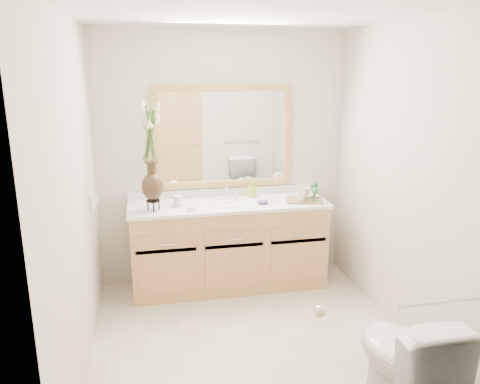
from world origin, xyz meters
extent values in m
plane|color=beige|center=(0.00, 0.00, 0.00)|extent=(2.60, 2.60, 0.00)
cube|color=white|center=(0.00, 0.00, 2.40)|extent=(2.40, 2.60, 0.02)
cube|color=beige|center=(0.00, 1.30, 1.20)|extent=(2.40, 0.02, 2.40)
cube|color=beige|center=(0.00, -1.30, 1.20)|extent=(2.40, 0.02, 2.40)
cube|color=beige|center=(-1.20, 0.00, 1.20)|extent=(0.02, 2.60, 2.40)
cube|color=beige|center=(1.20, 0.00, 1.20)|extent=(0.02, 2.60, 2.40)
cube|color=tan|center=(0.00, 1.01, 0.40)|extent=(1.80, 0.55, 0.80)
cube|color=white|center=(0.00, 1.01, 0.82)|extent=(1.84, 0.57, 0.03)
ellipsoid|color=white|center=(0.00, 0.99, 0.78)|extent=(0.38, 0.30, 0.12)
cylinder|color=silver|center=(0.00, 1.17, 0.89)|extent=(0.02, 0.02, 0.11)
cylinder|color=silver|center=(-0.10, 1.17, 0.87)|extent=(0.02, 0.02, 0.08)
cylinder|color=silver|center=(0.10, 1.17, 0.87)|extent=(0.02, 0.02, 0.08)
cube|color=white|center=(0.00, 1.28, 1.41)|extent=(1.20, 0.01, 0.85)
cube|color=tan|center=(0.00, 1.28, 1.86)|extent=(1.32, 0.04, 0.06)
cube|color=tan|center=(0.00, 1.28, 0.95)|extent=(1.32, 0.04, 0.06)
cube|color=tan|center=(-0.63, 1.28, 1.41)|extent=(0.06, 0.04, 0.85)
cube|color=tan|center=(0.63, 1.28, 1.41)|extent=(0.06, 0.04, 0.85)
cube|color=white|center=(-1.19, 0.76, 0.98)|extent=(0.02, 0.12, 0.12)
cube|color=tan|center=(-0.30, -1.29, 1.00)|extent=(0.80, 0.03, 2.00)
cylinder|color=silver|center=(0.70, -1.27, 0.95)|extent=(0.55, 0.03, 0.03)
imported|color=white|center=(0.70, -0.92, 0.37)|extent=(0.42, 0.75, 0.74)
cylinder|color=black|center=(-0.69, 0.92, 0.92)|extent=(0.12, 0.12, 0.01)
ellipsoid|color=#2E2214|center=(-0.69, 0.92, 1.05)|extent=(0.19, 0.19, 0.24)
cylinder|color=#2E2214|center=(-0.69, 0.92, 1.20)|extent=(0.08, 0.08, 0.11)
cylinder|color=#4C7A33|center=(-0.69, 0.92, 1.49)|extent=(0.07, 0.07, 0.44)
cylinder|color=beige|center=(-0.47, 1.00, 0.88)|extent=(0.08, 0.08, 0.10)
cylinder|color=beige|center=(-0.37, 0.84, 0.84)|extent=(0.10, 0.10, 0.01)
cube|color=beige|center=(-0.37, 0.84, 0.85)|extent=(0.07, 0.05, 0.02)
imported|color=#98D231|center=(0.26, 1.17, 0.90)|extent=(0.08, 0.08, 0.14)
ellipsoid|color=#53297D|center=(0.30, 0.91, 0.85)|extent=(0.11, 0.09, 0.04)
cube|color=brown|center=(0.71, 0.93, 0.84)|extent=(0.38, 0.31, 0.02)
imported|color=beige|center=(0.66, 0.88, 0.89)|extent=(0.11, 0.11, 0.09)
imported|color=beige|center=(0.72, 0.97, 0.90)|extent=(0.13, 0.12, 0.11)
cylinder|color=#246C39|center=(0.78, 0.86, 0.85)|extent=(0.05, 0.05, 0.01)
cylinder|color=#246C39|center=(0.78, 0.86, 0.89)|extent=(0.01, 0.01, 0.08)
ellipsoid|color=#246C39|center=(0.78, 0.86, 0.94)|extent=(0.06, 0.06, 0.07)
cylinder|color=#246C39|center=(0.82, 0.98, 0.85)|extent=(0.06, 0.06, 0.01)
cylinder|color=#246C39|center=(0.82, 0.98, 0.90)|extent=(0.01, 0.01, 0.10)
ellipsoid|color=#246C39|center=(0.82, 0.98, 0.96)|extent=(0.07, 0.07, 0.08)
camera|label=1|loc=(-0.72, -3.09, 2.05)|focal=35.00mm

